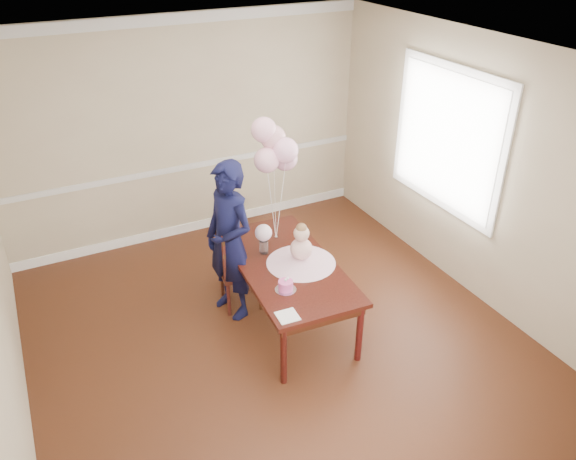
{
  "coord_description": "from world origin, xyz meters",
  "views": [
    {
      "loc": [
        -1.81,
        -3.77,
        3.66
      ],
      "look_at": [
        0.24,
        0.3,
        1.05
      ],
      "focal_mm": 35.0,
      "sensor_mm": 36.0,
      "label": 1
    }
  ],
  "objects": [
    {
      "name": "table_leg_bl",
      "position": [
        -0.09,
        1.16,
        0.31
      ],
      "size": [
        0.07,
        0.07,
        0.62
      ],
      "primitive_type": "cylinder",
      "rotation": [
        0.0,
        0.0,
        -0.06
      ],
      "color": "black",
      "rests_on": "floor"
    },
    {
      "name": "cake_platter",
      "position": [
        0.03,
        -0.07,
        0.67
      ],
      "size": [
        0.21,
        0.21,
        0.01
      ],
      "primitive_type": "cylinder",
      "rotation": [
        0.0,
        0.0,
        -0.06
      ],
      "color": "#B9B9BD",
      "rests_on": "dining_table_top"
    },
    {
      "name": "ceiling",
      "position": [
        0.0,
        0.0,
        2.7
      ],
      "size": [
        4.5,
        5.0,
        0.02
      ],
      "primitive_type": "cube",
      "color": "silver",
      "rests_on": "wall_back"
    },
    {
      "name": "balloon_weight",
      "position": [
        0.35,
        0.8,
        0.68
      ],
      "size": [
        0.04,
        0.04,
        0.02
      ],
      "primitive_type": "cylinder",
      "rotation": [
        0.0,
        0.0,
        -0.06
      ],
      "color": "silver",
      "rests_on": "dining_table_top"
    },
    {
      "name": "dining_chair_seat",
      "position": [
        -0.08,
        0.77,
        0.42
      ],
      "size": [
        0.47,
        0.47,
        0.05
      ],
      "primitive_type": "cube",
      "rotation": [
        0.0,
        0.0,
        -0.15
      ],
      "color": "#39150F",
      "rests_on": "chair_leg_fl"
    },
    {
      "name": "baseboard_trim",
      "position": [
        0.0,
        2.49,
        0.06
      ],
      "size": [
        4.5,
        0.02,
        0.12
      ],
      "primitive_type": "cube",
      "color": "white",
      "rests_on": "floor"
    },
    {
      "name": "chair_leg_fr",
      "position": [
        0.06,
        0.57,
        0.2
      ],
      "size": [
        0.04,
        0.04,
        0.4
      ],
      "primitive_type": "cylinder",
      "rotation": [
        0.0,
        0.0,
        -0.15
      ],
      "color": "#3A1E0F",
      "rests_on": "floor"
    },
    {
      "name": "chair_slat_low",
      "position": [
        -0.27,
        0.79,
        0.58
      ],
      "size": [
        0.08,
        0.37,
        0.05
      ],
      "primitive_type": "cube",
      "rotation": [
        0.0,
        0.0,
        -0.15
      ],
      "color": "#33120E",
      "rests_on": "dining_chair_seat"
    },
    {
      "name": "balloon_ribbon_a",
      "position": [
        0.31,
        0.8,
        1.05
      ],
      "size": [
        0.08,
        0.01,
        0.75
      ],
      "primitive_type": "cylinder",
      "rotation": [
        0.0,
        -0.1,
        -0.06
      ],
      "color": "white",
      "rests_on": "balloon_weight"
    },
    {
      "name": "table_leg_br",
      "position": [
        0.66,
        1.11,
        0.31
      ],
      "size": [
        0.07,
        0.07,
        0.62
      ],
      "primitive_type": "cylinder",
      "rotation": [
        0.0,
        0.0,
        -0.06
      ],
      "color": "black",
      "rests_on": "floor"
    },
    {
      "name": "chair_leg_fl",
      "position": [
        -0.27,
        0.63,
        0.2
      ],
      "size": [
        0.04,
        0.04,
        0.4
      ],
      "primitive_type": "cylinder",
      "rotation": [
        0.0,
        0.0,
        -0.15
      ],
      "color": "#3B1310",
      "rests_on": "floor"
    },
    {
      "name": "floor",
      "position": [
        0.0,
        0.0,
        0.0
      ],
      "size": [
        4.5,
        5.0,
        0.0
      ],
      "primitive_type": "cube",
      "color": "#36190D",
      "rests_on": "ground"
    },
    {
      "name": "cake_flower_a",
      "position": [
        0.03,
        -0.07,
        0.78
      ],
      "size": [
        0.03,
        0.03,
        0.03
      ],
      "primitive_type": "sphere",
      "color": "silver",
      "rests_on": "birthday_cake"
    },
    {
      "name": "window_blinds",
      "position": [
        2.21,
        0.5,
        1.55
      ],
      "size": [
        0.01,
        1.5,
        1.4
      ],
      "primitive_type": "cube",
      "color": "white",
      "rests_on": "wall_right"
    },
    {
      "name": "balloon_c",
      "position": [
        0.38,
        0.89,
        1.74
      ],
      "size": [
        0.25,
        0.25,
        0.25
      ],
      "primitive_type": "sphere",
      "color": "#DB9BA7",
      "rests_on": "balloon_ribbon_c"
    },
    {
      "name": "chair_slat_top",
      "position": [
        -0.27,
        0.79,
        0.87
      ],
      "size": [
        0.08,
        0.37,
        0.05
      ],
      "primitive_type": "cube",
      "rotation": [
        0.0,
        0.0,
        -0.15
      ],
      "color": "#331D0E",
      "rests_on": "dining_chair_seat"
    },
    {
      "name": "dining_table_top",
      "position": [
        0.23,
        0.32,
        0.65
      ],
      "size": [
        1.0,
        1.84,
        0.04
      ],
      "primitive_type": "cube",
      "rotation": [
        0.0,
        0.0,
        -0.06
      ],
      "color": "black",
      "rests_on": "table_leg_fl"
    },
    {
      "name": "table_apron",
      "position": [
        0.23,
        0.32,
        0.58
      ],
      "size": [
        0.91,
        1.74,
        0.09
      ],
      "primitive_type": "cube",
      "rotation": [
        0.0,
        0.0,
        -0.06
      ],
      "color": "black",
      "rests_on": "table_leg_fl"
    },
    {
      "name": "chair_back_post_l",
      "position": [
        -0.29,
        0.63,
        0.69
      ],
      "size": [
        0.04,
        0.04,
        0.52
      ],
      "primitive_type": "cylinder",
      "rotation": [
        0.0,
        0.0,
        -0.15
      ],
      "color": "#3D1510",
      "rests_on": "dining_chair_seat"
    },
    {
      "name": "table_leg_fr",
      "position": [
        0.55,
        -0.53,
        0.31
      ],
      "size": [
        0.07,
        0.07,
        0.62
      ],
      "primitive_type": "cylinder",
      "rotation": [
        0.0,
        0.0,
        -0.06
      ],
      "color": "black",
      "rests_on": "floor"
    },
    {
      "name": "balloon_ribbon_e",
      "position": [
        0.42,
        0.83,
        1.03
      ],
      "size": [
        0.13,
        0.06,
        0.69
      ],
      "primitive_type": "cylinder",
      "rotation": [
        -0.09,
        0.17,
        -0.06
      ],
      "color": "white",
      "rests_on": "balloon_weight"
    },
    {
      "name": "balloon_e",
      "position": [
        0.49,
        0.86,
        1.52
      ],
      "size": [
        0.25,
        0.25,
        0.25
      ],
      "primitive_type": "sphere",
      "color": "#DD9CBA",
      "rests_on": "balloon_ribbon_e"
    },
    {
      "name": "cake_flower_b",
      "position": [
        0.06,
        -0.06,
        0.78
      ],
      "size": [
        0.03,
        0.03,
        0.03
      ],
      "primitive_type": "sphere",
      "color": "silver",
      "rests_on": "birthday_cake"
    },
    {
      "name": "balloon_b",
      "position": [
        0.44,
        0.75,
        1.65
      ],
      "size": [
        0.25,
        0.25,
        0.25
      ],
      "primitive_type": "sphere",
      "color": "#FFB4DC",
      "rests_on": "balloon_ribbon_b"
    },
    {
      "name": "window_frame",
      "position": [
        2.23,
        0.5,
        1.55
      ],
      "size": [
        0.02,
        1.66,
        1.56
      ],
      "primitive_type": "cube",
      "color": "white",
      "rests_on": "wall_right"
    },
    {
      "name": "chair_slat_mid",
      "position": [
        -0.27,
        0.79,
        0.73
      ],
      "size": [
        0.08,
        0.37,
        0.05
      ],
      "primitive_type": "cube",
      "rotation": [
        0.0,
        0.0,
        -0.15
      ],
      "color": "#361D0E",
      "rests_on": "dining_chair_seat"
    },
    {
      "name": "birthday_cake",
      "position": [
        0.03,
        -0.07,
        0.72
      ],
      "size": [
        0.14,
        0.14,
        0.09
      ],
      "primitive_type": "cylinder",
      "rotation": [
        0.0,
        0.0,
        -0.06
      ],
      "color": "#D94497",
      "rests_on": "cake_platter"
    },
    {
      "name": "crown_molding",
      "position": [
        0.0,
        2.49,
        2.63
      ],
      "size": [
        4.5,
        0.02,
        0.12
      ],
      "primitive_type": "cube",
      "color": "silver",
      "rests_on": "wall_back"
    },
    {
      "name": "balloon_ribbon_b",
      "position": [
        0.4,
        0.78,
        1.1
      ],
      "size": [
        0.09,
        0.05,
        0.83
      ],
      "primitive_type": "cylinder",
      "rotation": [
        0.05,
        0.1,
        -0.06
      ],
      "color": "white",
      "rests_on": "balloon_weight"
    },
    {
      "name": "balloon_a",
      "position": [
        0.26,
        0.81,
        1.56
      ],
      "size": [
        0.25,
        0.25,
        0.25
      ],
      "primitive_type": "sphere",
      "color": "#F9B0C9",
      "rests_on": "balloon_ribbon_a"
    },
    {
      "name": "chair_leg_bl",
      "position": [
        -0.22,
        0.96,
        0.2
      ],
      "size": [
        0.04,
        0.04,
        0.4
      ],
      "primitive_type": "cylinder",
      "rotation": [
        0.0,
        0.0,
        -0.15
      ],
      "color": "#37170F",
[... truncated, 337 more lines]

